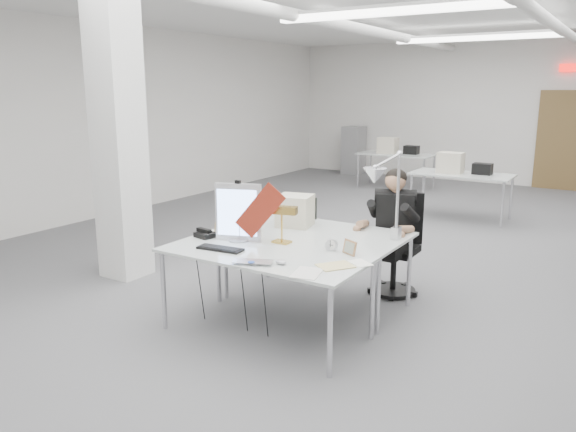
% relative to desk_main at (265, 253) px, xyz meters
% --- Properties ---
extents(room_shell, '(10.04, 14.04, 3.24)m').
position_rel_desk_main_xyz_m(room_shell, '(0.04, 2.63, 0.95)').
color(room_shell, '#565659').
rests_on(room_shell, ground).
extents(desk_main, '(1.80, 0.90, 0.02)m').
position_rel_desk_main_xyz_m(desk_main, '(0.00, 0.00, 0.00)').
color(desk_main, silver).
rests_on(desk_main, room_shell).
extents(desk_second, '(1.80, 0.90, 0.02)m').
position_rel_desk_main_xyz_m(desk_second, '(0.00, 0.90, 0.00)').
color(desk_second, silver).
rests_on(desk_second, room_shell).
extents(bg_desk_a, '(1.60, 0.80, 0.02)m').
position_rel_desk_main_xyz_m(bg_desk_a, '(0.20, 5.50, 0.00)').
color(bg_desk_a, silver).
rests_on(bg_desk_a, room_shell).
extents(bg_desk_b, '(1.60, 0.80, 0.02)m').
position_rel_desk_main_xyz_m(bg_desk_b, '(-1.80, 7.70, 0.00)').
color(bg_desk_b, silver).
rests_on(bg_desk_b, room_shell).
extents(filing_cabinet, '(0.45, 0.55, 1.20)m').
position_rel_desk_main_xyz_m(filing_cabinet, '(-3.50, 9.15, -0.14)').
color(filing_cabinet, gray).
rests_on(filing_cabinet, room_shell).
extents(office_chair, '(0.62, 0.62, 0.97)m').
position_rel_desk_main_xyz_m(office_chair, '(0.58, 1.55, -0.26)').
color(office_chair, black).
rests_on(office_chair, room_shell).
extents(seated_person, '(0.64, 0.71, 0.87)m').
position_rel_desk_main_xyz_m(seated_person, '(0.58, 1.50, 0.16)').
color(seated_person, black).
rests_on(seated_person, office_chair).
extents(monitor, '(0.42, 0.18, 0.53)m').
position_rel_desk_main_xyz_m(monitor, '(-0.42, 0.18, 0.28)').
color(monitor, silver).
rests_on(monitor, desk_main).
extents(pennant, '(0.47, 0.13, 0.52)m').
position_rel_desk_main_xyz_m(pennant, '(-0.15, 0.15, 0.33)').
color(pennant, maroon).
rests_on(pennant, monitor).
extents(keyboard, '(0.43, 0.18, 0.02)m').
position_rel_desk_main_xyz_m(keyboard, '(-0.37, -0.15, 0.02)').
color(keyboard, black).
rests_on(keyboard, desk_main).
extents(laptop, '(0.38, 0.32, 0.03)m').
position_rel_desk_main_xyz_m(laptop, '(0.12, -0.37, 0.03)').
color(laptop, '#B2B2B6').
rests_on(laptop, desk_main).
extents(mouse, '(0.11, 0.10, 0.04)m').
position_rel_desk_main_xyz_m(mouse, '(0.30, -0.22, 0.03)').
color(mouse, '#A8A8AC').
rests_on(mouse, desk_main).
extents(bankers_lamp, '(0.30, 0.19, 0.32)m').
position_rel_desk_main_xyz_m(bankers_lamp, '(-0.04, 0.33, 0.17)').
color(bankers_lamp, gold).
rests_on(bankers_lamp, desk_main).
extents(desk_phone, '(0.21, 0.20, 0.04)m').
position_rel_desk_main_xyz_m(desk_phone, '(-0.76, 0.11, 0.03)').
color(desk_phone, black).
rests_on(desk_phone, desk_main).
extents(picture_frame_left, '(0.14, 0.07, 0.11)m').
position_rel_desk_main_xyz_m(picture_frame_left, '(-0.71, 0.29, 0.07)').
color(picture_frame_left, '#AF844B').
rests_on(picture_frame_left, desk_main).
extents(picture_frame_right, '(0.16, 0.11, 0.12)m').
position_rel_desk_main_xyz_m(picture_frame_right, '(0.65, 0.32, 0.07)').
color(picture_frame_right, '#AD754A').
rests_on(picture_frame_right, desk_main).
extents(desk_clock, '(0.12, 0.07, 0.11)m').
position_rel_desk_main_xyz_m(desk_clock, '(0.46, 0.34, 0.06)').
color(desk_clock, silver).
rests_on(desk_clock, desk_main).
extents(paper_stack_a, '(0.26, 0.33, 0.01)m').
position_rel_desk_main_xyz_m(paper_stack_a, '(0.59, -0.30, 0.02)').
color(paper_stack_a, silver).
rests_on(paper_stack_a, desk_main).
extents(paper_stack_b, '(0.32, 0.34, 0.01)m').
position_rel_desk_main_xyz_m(paper_stack_b, '(0.70, -0.04, 0.02)').
color(paper_stack_b, '#DBC882').
rests_on(paper_stack_b, desk_main).
extents(paper_stack_c, '(0.23, 0.22, 0.01)m').
position_rel_desk_main_xyz_m(paper_stack_c, '(0.83, 0.14, 0.02)').
color(paper_stack_c, white).
rests_on(paper_stack_c, desk_main).
extents(beige_monitor, '(0.40, 0.38, 0.32)m').
position_rel_desk_main_xyz_m(beige_monitor, '(-0.28, 0.95, 0.17)').
color(beige_monitor, beige).
rests_on(beige_monitor, desk_second).
extents(architect_lamp, '(0.38, 0.81, 1.00)m').
position_rel_desk_main_xyz_m(architect_lamp, '(0.80, 0.74, 0.51)').
color(architect_lamp, silver).
rests_on(architect_lamp, desk_second).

